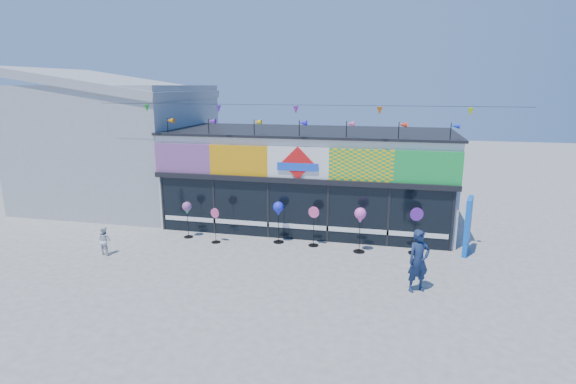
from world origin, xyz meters
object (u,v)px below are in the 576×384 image
(adult_man, at_px, (419,261))
(spinner_4, at_px, (360,217))
(spinner_1, at_px, (215,224))
(spinner_5, at_px, (416,230))
(spinner_2, at_px, (278,210))
(child, at_px, (104,240))
(spinner_3, at_px, (314,225))
(blue_sign, at_px, (468,226))
(spinner_0, at_px, (187,209))

(adult_man, bearing_deg, spinner_4, 94.29)
(spinner_1, distance_m, spinner_5, 7.54)
(spinner_2, height_order, child, spinner_2)
(spinner_3, height_order, spinner_5, spinner_5)
(spinner_3, bearing_deg, child, -160.65)
(adult_man, bearing_deg, spinner_3, 109.93)
(blue_sign, height_order, spinner_1, blue_sign)
(blue_sign, height_order, spinner_5, blue_sign)
(spinner_2, xyz_separation_m, spinner_3, (1.40, -0.07, -0.50))
(blue_sign, height_order, child, blue_sign)
(spinner_5, distance_m, adult_man, 3.16)
(spinner_1, relative_size, spinner_5, 0.80)
(spinner_2, relative_size, spinner_3, 1.06)
(spinner_4, distance_m, spinner_5, 2.05)
(child, bearing_deg, adult_man, -172.80)
(adult_man, bearing_deg, blue_sign, 32.67)
(spinner_2, relative_size, spinner_5, 0.95)
(blue_sign, distance_m, spinner_5, 1.88)
(spinner_5, bearing_deg, child, -166.86)
(spinner_2, bearing_deg, spinner_0, -176.71)
(spinner_3, relative_size, adult_man, 0.82)
(blue_sign, bearing_deg, spinner_5, -153.16)
(blue_sign, relative_size, spinner_1, 1.51)
(spinner_4, bearing_deg, child, -165.87)
(spinner_3, relative_size, child, 1.48)
(spinner_0, height_order, child, spinner_0)
(spinner_0, relative_size, spinner_3, 0.95)
(spinner_2, distance_m, child, 6.46)
(spinner_5, height_order, child, spinner_5)
(blue_sign, distance_m, spinner_2, 6.97)
(spinner_1, distance_m, spinner_3, 3.82)
(blue_sign, bearing_deg, adult_man, -104.09)
(blue_sign, height_order, spinner_4, blue_sign)
(spinner_2, relative_size, spinner_4, 0.97)
(blue_sign, height_order, spinner_0, blue_sign)
(adult_man, xyz_separation_m, child, (-10.91, 0.60, -0.42))
(child, bearing_deg, spinner_4, -155.54)
(spinner_2, bearing_deg, spinner_5, -0.59)
(spinner_0, distance_m, child, 3.28)
(spinner_4, xyz_separation_m, child, (-9.00, -2.27, -0.83))
(spinner_0, bearing_deg, spinner_2, 3.29)
(spinner_4, relative_size, child, 1.61)
(spinner_1, relative_size, child, 1.32)
(spinner_3, relative_size, spinner_5, 0.90)
(spinner_3, distance_m, child, 7.69)
(adult_man, bearing_deg, spinner_0, 131.63)
(spinner_5, bearing_deg, spinner_4, -171.43)
(spinner_1, xyz_separation_m, spinner_4, (5.54, 0.20, 0.62))
(spinner_3, xyz_separation_m, spinner_5, (3.73, 0.02, 0.09))
(spinner_1, height_order, adult_man, adult_man)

